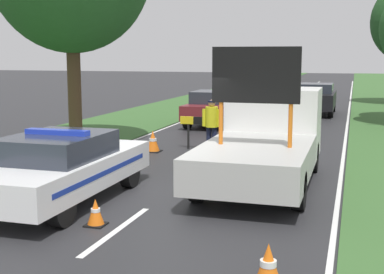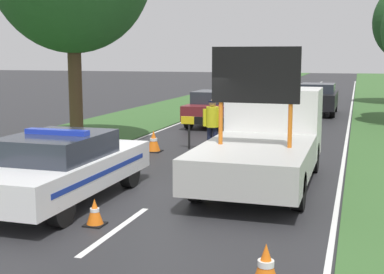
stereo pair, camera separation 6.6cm
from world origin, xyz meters
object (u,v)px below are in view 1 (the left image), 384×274
traffic_cone_near_truck (153,141)px  queued_car_hatch_blue (260,88)px  traffic_cone_near_police (268,267)px  queued_car_wagon_maroon (213,107)px  pedestrian_civilian (244,123)px  work_truck (266,139)px  traffic_cone_centre_front (96,212)px  road_barrier (220,124)px  queued_car_suv_grey (271,86)px  police_officer (212,122)px  police_car (62,166)px  queued_car_sedan_black (315,98)px

traffic_cone_near_truck → queued_car_hatch_blue: bearing=89.7°
traffic_cone_near_police → traffic_cone_near_truck: traffic_cone_near_truck is taller
traffic_cone_near_truck → queued_car_wagon_maroon: (0.19, 6.55, 0.45)m
pedestrian_civilian → queued_car_wagon_maroon: 7.09m
work_truck → traffic_cone_centre_front: (-2.29, -4.24, -0.78)m
pedestrian_civilian → road_barrier: bearing=129.9°
queued_car_suv_grey → police_officer: bearing=94.3°
queued_car_wagon_maroon → queued_car_suv_grey: size_ratio=1.00×
police_car → queued_car_hatch_blue: bearing=85.6°
work_truck → road_barrier: 4.18m
police_car → traffic_cone_near_police: police_car is taller
traffic_cone_near_truck → queued_car_suv_grey: size_ratio=0.17×
traffic_cone_centre_front → queued_car_sedan_black: bearing=83.0°
work_truck → police_officer: (-2.12, 3.03, -0.04)m
pedestrian_civilian → traffic_cone_centre_front: pedestrian_civilian is taller
queued_car_wagon_maroon → traffic_cone_centre_front: bearing=96.1°
queued_car_sedan_black → queued_car_hatch_blue: 7.42m
traffic_cone_near_police → queued_car_sedan_black: queued_car_sedan_black is taller
pedestrian_civilian → traffic_cone_near_truck: bearing=172.0°
police_officer → traffic_cone_near_police: size_ratio=2.68×
queued_car_sedan_black → queued_car_suv_grey: 12.11m
road_barrier → pedestrian_civilian: (0.92, -0.84, 0.15)m
traffic_cone_centre_front → queued_car_suv_grey: bearing=93.0°
police_officer → traffic_cone_near_police: bearing=100.2°
police_car → traffic_cone_near_truck: size_ratio=7.33×
pedestrian_civilian → traffic_cone_near_police: size_ratio=2.75×
police_car → queued_car_wagon_maroon: (-0.10, 12.41, 0.04)m
police_car → road_barrier: size_ratio=1.87×
traffic_cone_near_police → traffic_cone_centre_front: (-3.30, 1.70, -0.07)m
traffic_cone_near_truck → queued_car_sedan_black: 13.04m
pedestrian_civilian → queued_car_hatch_blue: (-2.74, 18.71, -0.12)m
road_barrier → queued_car_hatch_blue: 17.97m
road_barrier → traffic_cone_near_truck: (-1.94, -0.82, -0.52)m
police_car → pedestrian_civilian: 6.39m
work_truck → queued_car_sedan_black: size_ratio=1.27×
police_car → traffic_cone_near_truck: police_car is taller
work_truck → traffic_cone_centre_front: size_ratio=11.64×
traffic_cone_near_police → queued_car_sedan_black: size_ratio=0.14×
pedestrian_civilian → queued_car_wagon_maroon: size_ratio=0.42×
queued_car_wagon_maroon → queued_car_suv_grey: (-0.15, 17.28, -0.07)m
traffic_cone_centre_front → work_truck: bearing=61.6°
traffic_cone_centre_front → queued_car_sedan_black: size_ratio=0.11×
pedestrian_civilian → queued_car_suv_grey: pedestrian_civilian is taller
traffic_cone_centre_front → pedestrian_civilian: bearing=80.3°
police_officer → traffic_cone_near_police: police_officer is taller
road_barrier → traffic_cone_near_police: 10.08m
road_barrier → traffic_cone_near_truck: bearing=-157.8°
pedestrian_civilian → traffic_cone_centre_front: size_ratio=3.50×
work_truck → queued_car_wagon_maroon: size_ratio=1.41×
work_truck → traffic_cone_near_police: bearing=101.9°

